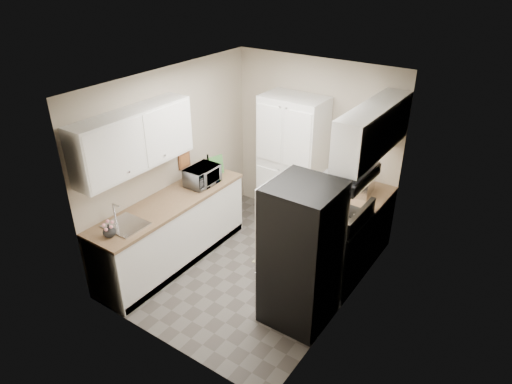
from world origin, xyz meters
TOP-DOWN VIEW (x-y plane):
  - ground at (0.00, 0.00)m, footprint 3.20×3.20m
  - room_shell at (-0.02, -0.01)m, footprint 2.64×3.24m
  - pantry_cabinet at (-0.20, 1.32)m, footprint 0.90×0.55m
  - base_cabinet_left at (-0.99, -0.43)m, footprint 0.60×2.30m
  - countertop_left at (-0.99, -0.43)m, footprint 0.63×2.33m
  - base_cabinet_right at (0.99, 1.19)m, footprint 0.60×0.80m
  - countertop_right at (0.99, 1.19)m, footprint 0.63×0.83m
  - electric_range at (0.97, 0.39)m, footprint 0.71×0.78m
  - refrigerator at (0.94, -0.41)m, footprint 0.70×0.72m
  - microwave at (-0.94, 0.17)m, footprint 0.32×0.47m
  - wine_bottle at (-1.06, 0.44)m, footprint 0.07×0.07m
  - flower_vase at (-0.96, -1.40)m, footprint 0.19×0.19m
  - cutting_board at (-0.99, 0.53)m, footprint 0.08×0.22m
  - toaster_oven at (0.93, 1.16)m, footprint 0.33×0.40m
  - fruit_basket at (0.92, 1.15)m, footprint 0.33×0.33m
  - kitchen_mat at (0.15, 0.49)m, footprint 0.48×0.75m

SIDE VIEW (x-z plane):
  - ground at x=0.00m, z-range 0.00..0.00m
  - kitchen_mat at x=0.15m, z-range 0.00..0.01m
  - base_cabinet_left at x=-0.99m, z-range 0.00..0.88m
  - base_cabinet_right at x=0.99m, z-range 0.00..0.88m
  - electric_range at x=0.97m, z-range -0.09..1.04m
  - refrigerator at x=0.94m, z-range 0.00..1.70m
  - countertop_left at x=-0.99m, z-range 0.88..0.92m
  - countertop_right at x=0.99m, z-range 0.88..0.92m
  - flower_vase at x=-0.96m, z-range 0.92..1.07m
  - pantry_cabinet at x=-0.20m, z-range 0.00..2.00m
  - toaster_oven at x=0.93m, z-range 0.92..1.14m
  - microwave at x=-0.94m, z-range 0.92..1.18m
  - cutting_board at x=-0.99m, z-range 0.92..1.19m
  - wine_bottle at x=-1.06m, z-range 0.92..1.21m
  - fruit_basket at x=0.92m, z-range 1.14..1.26m
  - room_shell at x=-0.02m, z-range 0.37..2.89m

